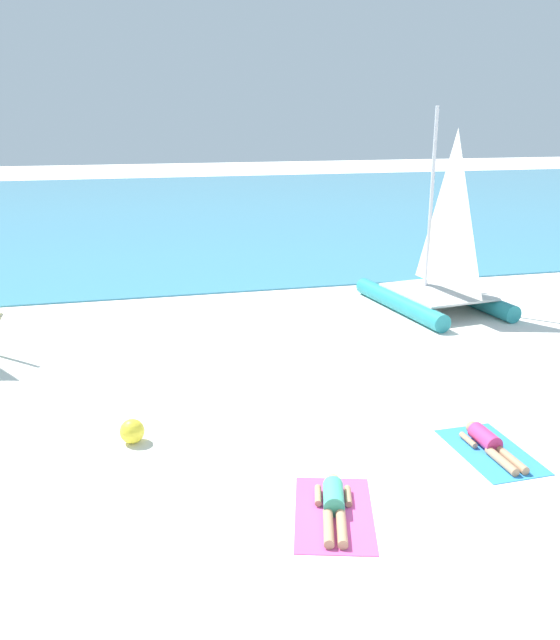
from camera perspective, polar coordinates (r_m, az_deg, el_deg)
ground_plane at (r=18.74m, az=-3.20°, el=0.30°), size 120.00×120.00×0.00m
ocean_water at (r=40.71m, az=-9.31°, el=9.35°), size 120.00×40.00×0.05m
sailboat_teal at (r=19.78m, az=13.21°, el=3.30°), size 3.30×4.64×5.64m
towel_middle at (r=9.92m, az=4.60°, el=-16.09°), size 1.59×2.13×0.01m
sunbather_middle at (r=9.91m, az=4.60°, el=-15.27°), size 0.81×1.55×0.30m
towel_right at (r=11.99m, az=17.49°, el=-10.62°), size 1.15×1.93×0.01m
sunbather_right at (r=11.98m, az=17.37°, el=-9.95°), size 0.55×1.56×0.30m
beach_ball at (r=11.93m, az=-12.48°, el=-9.23°), size 0.43×0.43×0.43m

